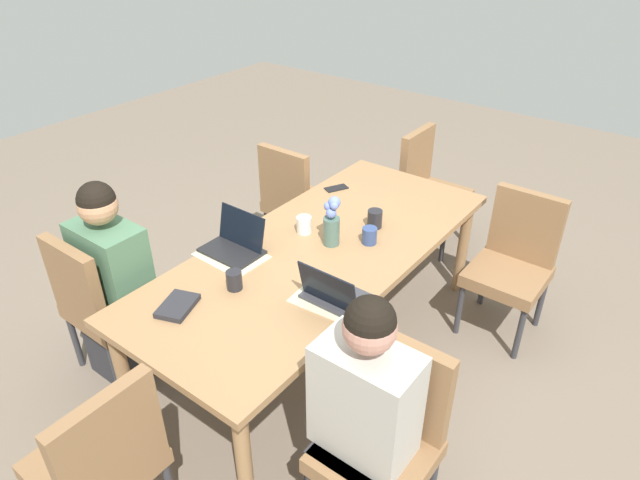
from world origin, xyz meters
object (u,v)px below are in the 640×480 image
dining_table (320,258)px  chair_near_left_near (385,430)px  laptop_near_left_near (335,295)px  coffee_mug_near_right (304,225)px  chair_head_left_right_near (101,459)px  coffee_mug_centre_right (375,219)px  book_red_cover (178,306)px  person_near_left_near (363,431)px  flower_vase (332,223)px  chair_near_right_far (514,259)px  laptop_far_left_mid (235,244)px  coffee_mug_centre_left (234,280)px  person_far_left_mid (118,293)px  phone_black (336,188)px  chair_far_left_mid (101,300)px  coffee_mug_near_left (369,236)px  chair_head_right_left_far (428,184)px  chair_far_right_mid (295,197)px

dining_table → chair_near_left_near: (-0.67, -0.85, -0.16)m
laptop_near_left_near → coffee_mug_near_right: laptop_near_left_near is taller
chair_head_left_right_near → coffee_mug_centre_right: (1.83, -0.08, 0.28)m
chair_near_left_near → book_red_cover: (-0.15, 1.06, 0.24)m
person_near_left_near → flower_vase: person_near_left_near is taller
person_near_left_near → coffee_mug_near_right: person_near_left_near is taller
person_near_left_near → chair_near_right_far: bearing=-0.4°
laptop_far_left_mid → coffee_mug_centre_left: size_ratio=3.26×
person_far_left_mid → laptop_far_left_mid: 0.69m
chair_near_right_far → phone_black: bearing=102.3°
laptop_near_left_near → dining_table: bearing=45.7°
laptop_far_left_mid → coffee_mug_near_right: bearing=-24.7°
chair_far_left_mid → coffee_mug_centre_right: 1.59m
laptop_near_left_near → coffee_mug_near_left: (0.55, 0.16, 0.00)m
dining_table → flower_vase: bearing=-17.7°
person_far_left_mid → chair_near_right_far: person_far_left_mid is taller
chair_head_right_left_far → book_red_cover: chair_head_right_left_far is taller
chair_far_right_mid → coffee_mug_centre_right: bearing=-111.3°
dining_table → chair_near_left_near: bearing=-128.4°
chair_near_left_near → person_near_left_near: 0.10m
chair_far_left_mid → flower_vase: 1.33m
coffee_mug_centre_right → book_red_cover: coffee_mug_centre_right is taller
person_near_left_near → coffee_mug_centre_left: 0.95m
chair_far_left_mid → coffee_mug_near_right: 1.19m
person_near_left_near → chair_far_left_mid: size_ratio=1.33×
chair_head_right_left_far → flower_vase: 1.49m
chair_far_right_mid → coffee_mug_centre_right: chair_far_right_mid is taller
chair_head_right_left_far → phone_black: bearing=164.1°
phone_black → coffee_mug_centre_right: bearing=86.8°
coffee_mug_near_left → phone_black: (0.44, 0.54, -0.04)m
chair_near_left_near → laptop_near_left_near: bearing=56.4°
chair_far_left_mid → coffee_mug_near_left: chair_far_left_mid is taller
chair_head_right_left_far → coffee_mug_centre_right: bearing=-168.9°
chair_far_right_mid → coffee_mug_centre_right: size_ratio=8.42×
book_red_cover → person_far_left_mid: bearing=66.1°
person_far_left_mid → coffee_mug_near_left: (1.00, -0.97, 0.24)m
chair_head_right_left_far → coffee_mug_centre_left: chair_head_right_left_far is taller
dining_table → chair_head_left_right_near: size_ratio=2.54×
coffee_mug_centre_right → chair_head_left_right_near: bearing=177.5°
chair_far_left_mid → chair_head_left_right_near: size_ratio=1.00×
laptop_far_left_mid → phone_black: 0.95m
chair_far_right_mid → person_far_left_mid: bearing=179.9°
chair_near_left_near → chair_far_right_mid: size_ratio=1.00×
chair_near_left_near → person_near_left_near: (-0.07, 0.06, 0.03)m
dining_table → chair_head_right_left_far: 1.52m
chair_head_left_right_near → laptop_near_left_near: size_ratio=2.81×
chair_near_left_near → book_red_cover: bearing=98.2°
person_near_left_near → coffee_mug_centre_right: person_near_left_near is taller
person_far_left_mid → chair_near_left_near: bearing=-85.9°
chair_near_right_far → phone_black: size_ratio=6.00×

